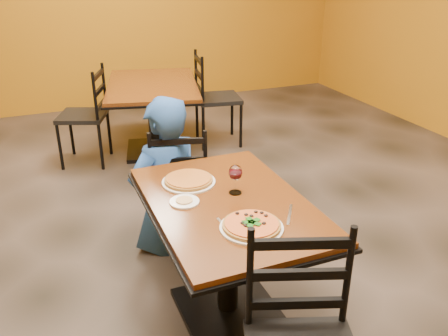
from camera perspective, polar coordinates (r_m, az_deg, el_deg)
name	(u,v)px	position (r m, az deg, el deg)	size (l,w,h in m)	color
floor	(200,264)	(3.33, -2.93, -11.55)	(7.00, 8.00, 0.01)	black
table_main	(228,232)	(2.63, 0.48, -7.70)	(0.83, 1.23, 0.75)	#61350F
table_second	(153,101)	(5.00, -8.53, 8.00)	(1.22, 1.55, 0.75)	#61350F
chair_main_far	(178,181)	(3.45, -5.52, -1.62)	(0.41, 0.41, 0.90)	black
chair_second_left	(82,116)	(4.91, -16.71, 6.00)	(0.44, 0.44, 0.97)	black
chair_second_right	(218,99)	(5.23, -0.70, 8.35)	(0.46, 0.46, 1.01)	black
diner	(165,174)	(3.32, -7.11, -0.68)	(0.57, 0.38, 1.12)	navy
plate_main	(252,228)	(2.30, 3.34, -7.19)	(0.31, 0.31, 0.01)	white
pizza_main	(252,225)	(2.29, 3.35, -6.85)	(0.28, 0.28, 0.02)	#9D220B
plate_far	(189,182)	(2.74, -4.29, -1.68)	(0.31, 0.31, 0.01)	white
pizza_far	(189,179)	(2.73, -4.30, -1.38)	(0.28, 0.28, 0.02)	orange
side_plate	(184,202)	(2.53, -4.80, -4.07)	(0.16, 0.16, 0.01)	white
dip	(184,200)	(2.52, -4.81, -3.89)	(0.09, 0.09, 0.01)	tan
wine_glass	(235,178)	(2.58, 1.39, -1.24)	(0.08, 0.08, 0.18)	white
fork	(226,227)	(2.30, 0.26, -7.12)	(0.01, 0.19, 0.00)	silver
knife	(290,214)	(2.43, 7.92, -5.56)	(0.01, 0.21, 0.00)	silver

